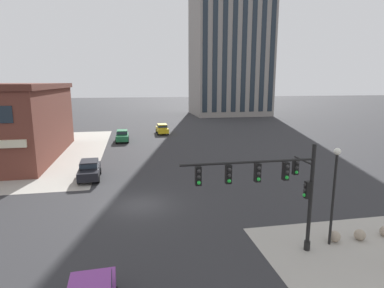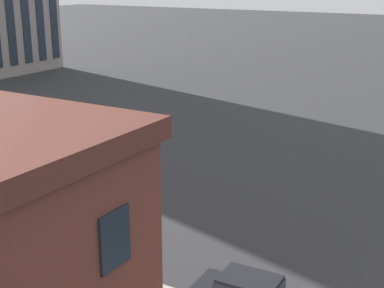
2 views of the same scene
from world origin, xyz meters
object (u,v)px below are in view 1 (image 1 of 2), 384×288
bollard_sphere_curb_b (360,235)px  street_lamp_corner_near (334,185)px  traffic_signal_main (278,184)px  car_cross_westbound (89,169)px  bollard_sphere_curb_a (335,236)px  car_main_southbound_near (122,135)px  car_parked_curb (162,128)px

bollard_sphere_curb_b → street_lamp_corner_near: 3.64m
bollard_sphere_curb_b → street_lamp_corner_near: street_lamp_corner_near is taller
traffic_signal_main → bollard_sphere_curb_b: bearing=2.8°
traffic_signal_main → car_cross_westbound: 18.91m
bollard_sphere_curb_a → car_cross_westbound: bearing=135.2°
bollard_sphere_curb_a → street_lamp_corner_near: (-0.45, -0.20, 3.07)m
traffic_signal_main → car_main_southbound_near: 34.55m
bollard_sphere_curb_a → car_parked_curb: bearing=98.5°
car_main_southbound_near → car_cross_westbound: 18.44m
street_lamp_corner_near → bollard_sphere_curb_a: bearing=23.9°
traffic_signal_main → bollard_sphere_curb_b: 6.28m
bollard_sphere_curb_a → traffic_signal_main: bearing=-174.5°
bollard_sphere_curb_a → car_parked_curb: (-5.83, 38.88, 0.61)m
bollard_sphere_curb_a → car_main_southbound_near: car_main_southbound_near is taller
traffic_signal_main → street_lamp_corner_near: (3.31, 0.16, -0.35)m
traffic_signal_main → car_main_southbound_near: size_ratio=1.57×
bollard_sphere_curb_b → car_parked_curb: size_ratio=0.14×
bollard_sphere_curb_b → car_cross_westbound: bearing=137.7°
car_cross_westbound → bollard_sphere_curb_a: bearing=-44.8°
bollard_sphere_curb_a → bollard_sphere_curb_b: bearing=-3.8°
car_cross_westbound → bollard_sphere_curb_b: bearing=-42.3°
bollard_sphere_curb_b → street_lamp_corner_near: (-1.95, -0.10, 3.07)m
traffic_signal_main → car_main_southbound_near: (-8.55, 33.36, -2.81)m
traffic_signal_main → car_main_southbound_near: bearing=104.4°
street_lamp_corner_near → car_parked_curb: bearing=97.8°
bollard_sphere_curb_a → bollard_sphere_curb_b: same height
bollard_sphere_curb_a → street_lamp_corner_near: 3.11m
car_cross_westbound → car_parked_curb: size_ratio=1.01×
street_lamp_corner_near → car_main_southbound_near: (-11.86, 33.20, -2.46)m
bollard_sphere_curb_a → bollard_sphere_curb_b: (1.50, -0.10, 0.00)m
bollard_sphere_curb_a → car_main_southbound_near: (-12.31, 33.00, 0.61)m
street_lamp_corner_near → car_parked_curb: (-5.37, 39.08, -2.46)m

